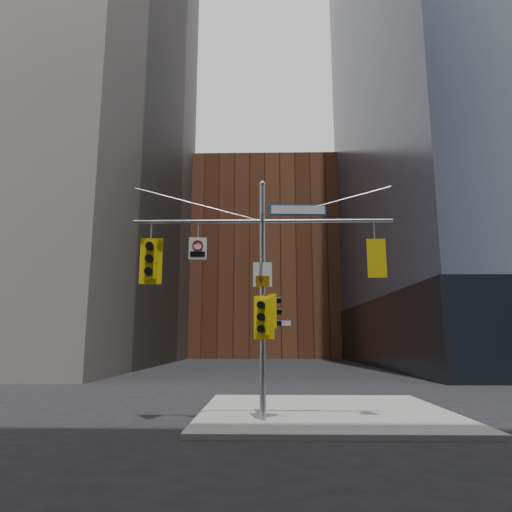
{
  "coord_description": "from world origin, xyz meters",
  "views": [
    {
      "loc": [
        0.1,
        -11.62,
        2.4
      ],
      "look_at": [
        -0.2,
        2.0,
        4.91
      ],
      "focal_mm": 32.0,
      "sensor_mm": 36.0,
      "label": 1
    }
  ],
  "objects_px": {
    "traffic_light_east_arm": "(376,259)",
    "signal_assembly": "(263,272)",
    "traffic_light_pole_front": "(263,317)",
    "street_sign_blade": "(298,210)",
    "traffic_light_west_arm": "(150,260)",
    "regulatory_sign_arm": "(198,248)",
    "traffic_light_pole_side": "(273,311)"
  },
  "relations": [
    {
      "from": "traffic_light_west_arm",
      "to": "traffic_light_east_arm",
      "type": "height_order",
      "value": "traffic_light_west_arm"
    },
    {
      "from": "traffic_light_pole_side",
      "to": "regulatory_sign_arm",
      "type": "height_order",
      "value": "regulatory_sign_arm"
    },
    {
      "from": "traffic_light_pole_front",
      "to": "traffic_light_east_arm",
      "type": "bearing_deg",
      "value": 17.47
    },
    {
      "from": "signal_assembly",
      "to": "traffic_light_west_arm",
      "type": "relative_size",
      "value": 5.56
    },
    {
      "from": "signal_assembly",
      "to": "regulatory_sign_arm",
      "type": "relative_size",
      "value": 11.74
    },
    {
      "from": "traffic_light_east_arm",
      "to": "signal_assembly",
      "type": "bearing_deg",
      "value": 2.04
    },
    {
      "from": "traffic_light_pole_front",
      "to": "street_sign_blade",
      "type": "distance_m",
      "value": 3.49
    },
    {
      "from": "signal_assembly",
      "to": "street_sign_blade",
      "type": "relative_size",
      "value": 4.54
    },
    {
      "from": "street_sign_blade",
      "to": "signal_assembly",
      "type": "bearing_deg",
      "value": 177.54
    },
    {
      "from": "traffic_light_east_arm",
      "to": "traffic_light_pole_front",
      "type": "bearing_deg",
      "value": 6.51
    },
    {
      "from": "street_sign_blade",
      "to": "traffic_light_west_arm",
      "type": "bearing_deg",
      "value": 177.24
    },
    {
      "from": "traffic_light_west_arm",
      "to": "traffic_light_pole_front",
      "type": "height_order",
      "value": "traffic_light_west_arm"
    },
    {
      "from": "traffic_light_east_arm",
      "to": "street_sign_blade",
      "type": "height_order",
      "value": "street_sign_blade"
    },
    {
      "from": "traffic_light_west_arm",
      "to": "traffic_light_pole_side",
      "type": "relative_size",
      "value": 1.43
    },
    {
      "from": "signal_assembly",
      "to": "traffic_light_east_arm",
      "type": "height_order",
      "value": "signal_assembly"
    },
    {
      "from": "traffic_light_pole_side",
      "to": "regulatory_sign_arm",
      "type": "xyz_separation_m",
      "value": [
        -2.3,
        -0.03,
        1.93
      ]
    },
    {
      "from": "signal_assembly",
      "to": "traffic_light_pole_front",
      "type": "bearing_deg",
      "value": -89.71
    },
    {
      "from": "traffic_light_west_arm",
      "to": "traffic_light_east_arm",
      "type": "distance_m",
      "value": 6.85
    },
    {
      "from": "traffic_light_pole_front",
      "to": "regulatory_sign_arm",
      "type": "bearing_deg",
      "value": -174.12
    },
    {
      "from": "traffic_light_pole_front",
      "to": "street_sign_blade",
      "type": "relative_size",
      "value": 0.72
    },
    {
      "from": "traffic_light_west_arm",
      "to": "traffic_light_pole_side",
      "type": "bearing_deg",
      "value": -6.15
    },
    {
      "from": "traffic_light_west_arm",
      "to": "traffic_light_pole_side",
      "type": "xyz_separation_m",
      "value": [
        3.76,
        -0.0,
        -1.56
      ]
    },
    {
      "from": "signal_assembly",
      "to": "traffic_light_pole_side",
      "type": "height_order",
      "value": "signal_assembly"
    },
    {
      "from": "traffic_light_pole_front",
      "to": "regulatory_sign_arm",
      "type": "height_order",
      "value": "regulatory_sign_arm"
    },
    {
      "from": "traffic_light_pole_side",
      "to": "street_sign_blade",
      "type": "bearing_deg",
      "value": -97.19
    },
    {
      "from": "traffic_light_east_arm",
      "to": "traffic_light_west_arm",
      "type": "bearing_deg",
      "value": 1.91
    },
    {
      "from": "signal_assembly",
      "to": "traffic_light_east_arm",
      "type": "bearing_deg",
      "value": 0.02
    },
    {
      "from": "traffic_light_west_arm",
      "to": "traffic_light_east_arm",
      "type": "xyz_separation_m",
      "value": [
        6.85,
        -0.01,
        0.0
      ]
    },
    {
      "from": "regulatory_sign_arm",
      "to": "traffic_light_west_arm",
      "type": "bearing_deg",
      "value": 172.09
    },
    {
      "from": "traffic_light_east_arm",
      "to": "traffic_light_pole_front",
      "type": "height_order",
      "value": "traffic_light_east_arm"
    },
    {
      "from": "traffic_light_east_arm",
      "to": "regulatory_sign_arm",
      "type": "height_order",
      "value": "regulatory_sign_arm"
    },
    {
      "from": "signal_assembly",
      "to": "regulatory_sign_arm",
      "type": "height_order",
      "value": "signal_assembly"
    }
  ]
}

